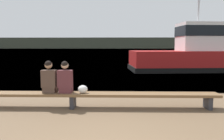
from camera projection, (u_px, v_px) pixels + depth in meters
name	position (u px, v px, depth m)	size (l,w,h in m)	color
water_surface	(117.00, 49.00, 127.76)	(240.00, 240.00, 0.00)	#5684A3
far_shoreline	(117.00, 43.00, 152.86)	(600.00, 12.00, 7.42)	#424738
bench_main	(73.00, 95.00, 6.44)	(8.54, 0.50, 0.45)	brown
person_left	(49.00, 78.00, 6.40)	(0.42, 0.36, 0.95)	#4C382D
person_right	(65.00, 79.00, 6.39)	(0.42, 0.36, 0.94)	#56282D
shopping_bag	(83.00, 89.00, 6.39)	(0.28, 0.23, 0.23)	white
tugboat_red	(196.00, 56.00, 16.35)	(9.91, 4.48, 5.62)	#A81919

